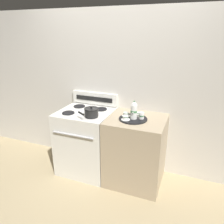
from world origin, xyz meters
The scene contains 12 objects.
ground_plane centered at (0.00, 0.00, 0.00)m, with size 6.00×6.00×0.00m, color tan.
wall_back centered at (0.00, 0.35, 1.10)m, with size 6.00×0.05×2.20m.
stove centered at (-0.36, 0.00, 0.45)m, with size 0.71×0.68×0.91m.
control_panel centered at (-0.36, 0.30, 1.00)m, with size 0.69×0.05×0.18m.
side_counter centered at (0.36, 0.00, 0.45)m, with size 0.71×0.65×0.90m.
saucepan centered at (-0.19, -0.15, 0.96)m, with size 0.22×0.26×0.13m.
serving_tray centered at (0.32, -0.04, 0.90)m, with size 0.35×0.35×0.01m.
teapot centered at (0.33, -0.05, 1.02)m, with size 0.08×0.13×0.23m.
teacup_left centered at (0.25, -0.12, 0.93)m, with size 0.11×0.11×0.05m.
teacup_right centered at (0.33, 0.06, 0.93)m, with size 0.11×0.11×0.05m.
teacup_front centered at (0.22, 0.00, 0.93)m, with size 0.11×0.11×0.05m.
creamer_jug centered at (0.42, -0.01, 0.95)m, with size 0.07×0.07×0.08m.
Camera 1 is at (0.98, -2.43, 1.90)m, focal length 35.00 mm.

